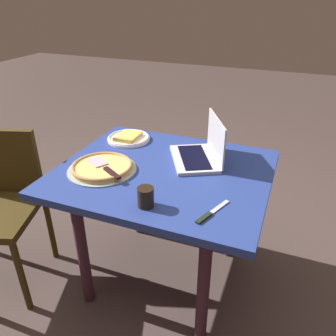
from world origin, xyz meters
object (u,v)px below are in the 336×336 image
dining_table (164,185)px  pizza_plate (128,138)px  laptop (201,152)px  pizza_tray (102,167)px  drink_cup (146,197)px  table_knife (210,214)px

dining_table → pizza_plate: (-0.33, 0.26, 0.11)m
laptop → pizza_tray: (-0.42, -0.29, -0.03)m
laptop → pizza_tray: size_ratio=1.15×
drink_cup → pizza_plate: bearing=123.4°
dining_table → laptop: laptop is taller
pizza_plate → dining_table: bearing=-38.3°
laptop → table_knife: size_ratio=1.94×
dining_table → drink_cup: bearing=-81.0°
laptop → drink_cup: 0.49m
dining_table → table_knife: size_ratio=5.11×
dining_table → pizza_tray: 0.32m
laptop → dining_table: bearing=-130.0°
table_knife → drink_cup: drink_cup is taller
laptop → pizza_plate: (-0.47, 0.09, -0.03)m
laptop → pizza_tray: laptop is taller
dining_table → pizza_tray: size_ratio=3.03×
dining_table → pizza_tray: bearing=-157.2°
table_knife → drink_cup: size_ratio=2.36×
table_knife → drink_cup: 0.27m
laptop → table_knife: (0.17, -0.45, -0.04)m
laptop → pizza_tray: 0.51m
pizza_plate → drink_cup: drink_cup is taller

